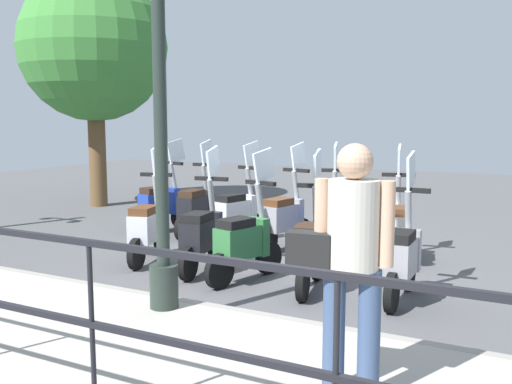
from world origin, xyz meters
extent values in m
plane|color=#4C4C4F|center=(0.00, 0.00, 0.00)|extent=(28.00, 28.00, 0.00)
cube|color=#A39E93|center=(-3.20, 0.00, 0.07)|extent=(2.20, 20.00, 0.15)
cube|color=gray|center=(-2.15, 0.00, 0.07)|extent=(0.10, 20.00, 0.15)
cube|color=black|center=(-4.20, 0.00, 1.20)|extent=(0.04, 16.00, 0.04)
cube|color=black|center=(-4.20, 0.00, 0.73)|extent=(0.04, 16.00, 0.04)
cylinder|color=black|center=(-4.20, -0.73, 0.68)|extent=(0.03, 0.03, 1.05)
cylinder|color=#232D28|center=(-2.40, 0.11, 0.35)|extent=(0.26, 0.26, 0.40)
cylinder|color=#232D28|center=(-2.40, 0.11, 2.23)|extent=(0.12, 0.12, 4.17)
cylinder|color=#384C70|center=(-3.21, -2.05, 0.56)|extent=(0.14, 0.14, 0.82)
cylinder|color=#384C70|center=(-3.24, -1.83, 0.56)|extent=(0.14, 0.14, 0.82)
cylinder|color=beige|center=(-3.22, -1.94, 1.25)|extent=(0.36, 0.36, 0.55)
sphere|color=tan|center=(-3.22, -1.94, 1.63)|extent=(0.22, 0.22, 0.22)
cylinder|color=tan|center=(-3.19, -2.14, 1.26)|extent=(0.09, 0.09, 0.52)
cylinder|color=tan|center=(-3.25, -1.74, 1.26)|extent=(0.09, 0.09, 0.52)
cube|color=black|center=(-3.31, -1.69, 1.07)|extent=(0.18, 0.30, 0.24)
cylinder|color=brown|center=(2.71, 5.61, 1.10)|extent=(0.36, 0.36, 2.19)
sphere|color=#387A33|center=(2.71, 5.61, 3.35)|extent=(3.08, 3.08, 3.08)
cylinder|color=black|center=(-0.32, -1.67, 0.20)|extent=(0.40, 0.09, 0.40)
cylinder|color=black|center=(-1.15, -1.69, 0.20)|extent=(0.40, 0.09, 0.40)
cube|color=gray|center=(-0.82, -1.68, 0.48)|extent=(0.61, 0.29, 0.36)
cube|color=gray|center=(-0.53, -1.68, 0.50)|extent=(0.13, 0.30, 0.44)
cube|color=black|center=(-0.89, -1.68, 0.71)|extent=(0.40, 0.27, 0.10)
cylinder|color=gray|center=(-0.47, -1.68, 0.85)|extent=(0.18, 0.07, 0.55)
cube|color=black|center=(-0.47, -1.68, 1.13)|extent=(0.07, 0.44, 0.05)
cube|color=silver|center=(-0.41, -1.68, 1.33)|extent=(0.39, 0.04, 0.42)
cylinder|color=black|center=(-0.42, -0.63, 0.20)|extent=(0.41, 0.15, 0.40)
cylinder|color=black|center=(-1.24, -0.79, 0.20)|extent=(0.41, 0.15, 0.40)
cube|color=navy|center=(-0.91, -0.73, 0.48)|extent=(0.64, 0.39, 0.36)
cube|color=navy|center=(-0.63, -0.67, 0.50)|extent=(0.17, 0.32, 0.44)
cube|color=black|center=(-0.98, -0.74, 0.71)|extent=(0.44, 0.33, 0.10)
cylinder|color=gray|center=(-0.57, -0.66, 0.85)|extent=(0.19, 0.10, 0.55)
cube|color=black|center=(-0.57, -0.66, 1.13)|extent=(0.14, 0.44, 0.05)
cube|color=silver|center=(-0.51, -0.65, 1.33)|extent=(0.39, 0.10, 0.42)
cylinder|color=black|center=(-0.46, -0.01, 0.20)|extent=(0.41, 0.18, 0.40)
cylinder|color=black|center=(-1.26, 0.20, 0.20)|extent=(0.41, 0.18, 0.40)
cube|color=#2D6B38|center=(-0.94, 0.12, 0.48)|extent=(0.65, 0.43, 0.36)
cube|color=#2D6B38|center=(-0.66, 0.04, 0.50)|extent=(0.19, 0.32, 0.44)
cube|color=black|center=(-1.01, 0.13, 0.71)|extent=(0.45, 0.36, 0.10)
cylinder|color=gray|center=(-0.60, 0.03, 0.85)|extent=(0.19, 0.12, 0.55)
cube|color=black|center=(-0.60, 0.03, 1.13)|extent=(0.17, 0.44, 0.05)
cube|color=silver|center=(-0.54, 0.01, 1.33)|extent=(0.38, 0.13, 0.42)
cylinder|color=black|center=(-0.33, 0.80, 0.20)|extent=(0.41, 0.13, 0.40)
cylinder|color=black|center=(-1.15, 0.69, 0.20)|extent=(0.41, 0.13, 0.40)
cube|color=black|center=(-0.82, 0.73, 0.48)|extent=(0.63, 0.36, 0.36)
cube|color=black|center=(-0.54, 0.77, 0.50)|extent=(0.16, 0.31, 0.44)
cube|color=black|center=(-0.89, 0.73, 0.71)|extent=(0.43, 0.31, 0.10)
cylinder|color=gray|center=(-0.48, 0.78, 0.85)|extent=(0.19, 0.09, 0.55)
cube|color=black|center=(-0.48, 0.78, 1.13)|extent=(0.12, 0.44, 0.05)
cube|color=silver|center=(-0.42, 0.79, 1.33)|extent=(0.39, 0.08, 0.42)
cylinder|color=black|center=(-0.23, 1.75, 0.20)|extent=(0.41, 0.18, 0.40)
cylinder|color=black|center=(-1.04, 1.54, 0.20)|extent=(0.41, 0.18, 0.40)
cube|color=#B7BCC6|center=(-0.72, 1.63, 0.48)|extent=(0.65, 0.42, 0.36)
cube|color=#B7BCC6|center=(-0.44, 1.70, 0.50)|extent=(0.19, 0.32, 0.44)
cube|color=#4C2D19|center=(-0.79, 1.61, 0.71)|extent=(0.45, 0.35, 0.10)
cylinder|color=gray|center=(-0.38, 1.71, 0.85)|extent=(0.19, 0.11, 0.55)
cube|color=black|center=(-0.38, 1.71, 1.13)|extent=(0.17, 0.44, 0.05)
cube|color=silver|center=(-0.32, 1.73, 1.33)|extent=(0.38, 0.13, 0.42)
cylinder|color=black|center=(1.23, -1.17, 0.20)|extent=(0.41, 0.15, 0.40)
cylinder|color=black|center=(0.42, -1.32, 0.20)|extent=(0.41, 0.15, 0.40)
cube|color=beige|center=(0.74, -1.26, 0.48)|extent=(0.64, 0.39, 0.36)
cube|color=beige|center=(1.03, -1.20, 0.50)|extent=(0.17, 0.32, 0.44)
cube|color=#4C2D19|center=(0.67, -1.27, 0.71)|extent=(0.44, 0.33, 0.10)
cylinder|color=gray|center=(1.09, -1.19, 0.85)|extent=(0.19, 0.10, 0.55)
cube|color=black|center=(1.09, -1.19, 1.13)|extent=(0.14, 0.44, 0.05)
cube|color=silver|center=(1.15, -1.18, 1.33)|extent=(0.39, 0.10, 0.42)
cylinder|color=black|center=(1.47, -0.18, 0.20)|extent=(0.41, 0.18, 0.40)
cylinder|color=black|center=(0.67, -0.39, 0.20)|extent=(0.41, 0.18, 0.40)
cube|color=navy|center=(0.99, -0.30, 0.48)|extent=(0.65, 0.42, 0.36)
cube|color=navy|center=(1.27, -0.23, 0.50)|extent=(0.19, 0.32, 0.44)
cube|color=#4C2D19|center=(0.92, -0.32, 0.71)|extent=(0.45, 0.35, 0.10)
cylinder|color=gray|center=(1.32, -0.21, 0.85)|extent=(0.19, 0.11, 0.55)
cube|color=black|center=(1.32, -0.21, 1.13)|extent=(0.17, 0.44, 0.05)
cube|color=silver|center=(1.38, -0.20, 1.33)|extent=(0.38, 0.13, 0.42)
cylinder|color=black|center=(1.22, 0.26, 0.20)|extent=(0.41, 0.16, 0.40)
cylinder|color=black|center=(0.41, 0.44, 0.20)|extent=(0.41, 0.16, 0.40)
cube|color=gray|center=(0.73, 0.37, 0.48)|extent=(0.65, 0.40, 0.36)
cube|color=gray|center=(1.02, 0.31, 0.50)|extent=(0.18, 0.32, 0.44)
cube|color=#4C2D19|center=(0.67, 0.38, 0.71)|extent=(0.45, 0.34, 0.10)
cylinder|color=gray|center=(1.08, 0.29, 0.85)|extent=(0.19, 0.11, 0.55)
cube|color=black|center=(1.08, 0.29, 1.13)|extent=(0.15, 0.44, 0.05)
cube|color=silver|center=(1.14, 0.28, 1.33)|extent=(0.39, 0.11, 0.42)
cylinder|color=black|center=(1.27, 1.05, 0.20)|extent=(0.41, 0.18, 0.40)
cylinder|color=black|center=(0.47, 1.26, 0.20)|extent=(0.41, 0.18, 0.40)
cube|color=#B7BCC6|center=(0.79, 1.18, 0.48)|extent=(0.65, 0.42, 0.36)
cube|color=#B7BCC6|center=(1.07, 1.11, 0.50)|extent=(0.19, 0.32, 0.44)
cube|color=black|center=(0.72, 1.20, 0.71)|extent=(0.45, 0.35, 0.10)
cylinder|color=gray|center=(1.13, 1.09, 0.85)|extent=(0.19, 0.11, 0.55)
cube|color=black|center=(1.13, 1.09, 1.13)|extent=(0.17, 0.44, 0.05)
cube|color=silver|center=(1.19, 1.08, 1.33)|extent=(0.38, 0.13, 0.42)
cylinder|color=black|center=(1.45, 2.01, 0.20)|extent=(0.40, 0.09, 0.40)
cylinder|color=black|center=(0.62, 1.98, 0.20)|extent=(0.40, 0.09, 0.40)
cube|color=black|center=(0.95, 1.99, 0.48)|extent=(0.61, 0.30, 0.36)
cube|color=black|center=(1.24, 2.00, 0.50)|extent=(0.13, 0.30, 0.44)
cube|color=black|center=(0.88, 1.99, 0.71)|extent=(0.41, 0.27, 0.10)
cylinder|color=gray|center=(1.30, 2.00, 0.85)|extent=(0.18, 0.08, 0.55)
cube|color=black|center=(1.30, 2.00, 1.13)|extent=(0.07, 0.44, 0.05)
cube|color=silver|center=(1.36, 2.00, 1.33)|extent=(0.39, 0.04, 0.42)
cylinder|color=black|center=(1.47, 2.61, 0.20)|extent=(0.41, 0.18, 0.40)
cylinder|color=black|center=(0.67, 2.82, 0.20)|extent=(0.41, 0.18, 0.40)
cube|color=navy|center=(0.98, 2.74, 0.48)|extent=(0.65, 0.42, 0.36)
cube|color=navy|center=(1.27, 2.66, 0.50)|extent=(0.19, 0.32, 0.44)
cube|color=black|center=(0.92, 2.75, 0.71)|extent=(0.45, 0.35, 0.10)
cylinder|color=gray|center=(1.32, 2.65, 0.85)|extent=(0.19, 0.11, 0.55)
cube|color=black|center=(1.32, 2.65, 1.13)|extent=(0.17, 0.44, 0.05)
cube|color=silver|center=(1.38, 2.63, 1.33)|extent=(0.38, 0.13, 0.42)
camera|label=1|loc=(-6.53, -2.98, 1.89)|focal=40.00mm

